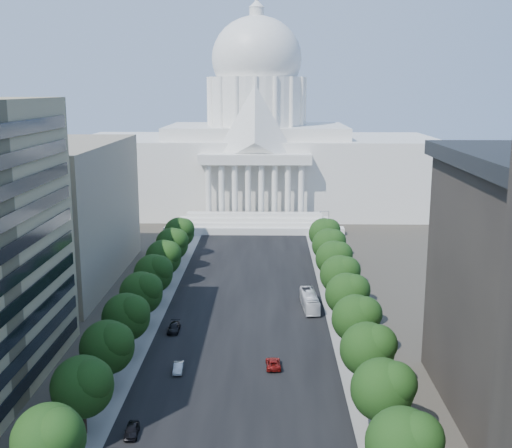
# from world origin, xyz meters

# --- Properties ---
(road_asphalt) EXTENTS (30.00, 260.00, 0.01)m
(road_asphalt) POSITION_xyz_m (0.00, 90.00, 0.00)
(road_asphalt) COLOR black
(road_asphalt) RESTS_ON ground
(sidewalk_left) EXTENTS (8.00, 260.00, 0.02)m
(sidewalk_left) POSITION_xyz_m (-19.00, 90.00, 0.00)
(sidewalk_left) COLOR gray
(sidewalk_left) RESTS_ON ground
(sidewalk_right) EXTENTS (8.00, 260.00, 0.02)m
(sidewalk_right) POSITION_xyz_m (19.00, 90.00, 0.00)
(sidewalk_right) COLOR gray
(sidewalk_right) RESTS_ON ground
(capitol) EXTENTS (120.00, 56.00, 73.00)m
(capitol) POSITION_xyz_m (0.00, 184.89, 20.01)
(capitol) COLOR white
(capitol) RESTS_ON ground
(office_block_left_far) EXTENTS (38.00, 52.00, 30.00)m
(office_block_left_far) POSITION_xyz_m (-48.00, 100.00, 15.00)
(office_block_left_far) COLOR gray
(office_block_left_far) RESTS_ON ground
(tree_l_b) EXTENTS (7.79, 7.60, 9.97)m
(tree_l_b) POSITION_xyz_m (-17.66, 23.81, 6.45)
(tree_l_b) COLOR #33261C
(tree_l_b) RESTS_ON ground
(tree_l_c) EXTENTS (7.79, 7.60, 9.97)m
(tree_l_c) POSITION_xyz_m (-17.66, 35.81, 6.45)
(tree_l_c) COLOR #33261C
(tree_l_c) RESTS_ON ground
(tree_l_d) EXTENTS (7.79, 7.60, 9.97)m
(tree_l_d) POSITION_xyz_m (-17.66, 47.81, 6.45)
(tree_l_d) COLOR #33261C
(tree_l_d) RESTS_ON ground
(tree_l_e) EXTENTS (7.79, 7.60, 9.97)m
(tree_l_e) POSITION_xyz_m (-17.66, 59.81, 6.45)
(tree_l_e) COLOR #33261C
(tree_l_e) RESTS_ON ground
(tree_l_f) EXTENTS (7.79, 7.60, 9.97)m
(tree_l_f) POSITION_xyz_m (-17.66, 71.81, 6.45)
(tree_l_f) COLOR #33261C
(tree_l_f) RESTS_ON ground
(tree_l_g) EXTENTS (7.79, 7.60, 9.97)m
(tree_l_g) POSITION_xyz_m (-17.66, 83.81, 6.45)
(tree_l_g) COLOR #33261C
(tree_l_g) RESTS_ON ground
(tree_l_h) EXTENTS (7.79, 7.60, 9.97)m
(tree_l_h) POSITION_xyz_m (-17.66, 95.81, 6.45)
(tree_l_h) COLOR #33261C
(tree_l_h) RESTS_ON ground
(tree_l_i) EXTENTS (7.79, 7.60, 9.97)m
(tree_l_i) POSITION_xyz_m (-17.66, 107.81, 6.45)
(tree_l_i) COLOR #33261C
(tree_l_i) RESTS_ON ground
(tree_l_j) EXTENTS (7.79, 7.60, 9.97)m
(tree_l_j) POSITION_xyz_m (-17.66, 119.81, 6.45)
(tree_l_j) COLOR #33261C
(tree_l_j) RESTS_ON ground
(tree_r_b) EXTENTS (7.79, 7.60, 9.97)m
(tree_r_b) POSITION_xyz_m (18.34, 23.81, 6.45)
(tree_r_b) COLOR #33261C
(tree_r_b) RESTS_ON ground
(tree_r_c) EXTENTS (7.79, 7.60, 9.97)m
(tree_r_c) POSITION_xyz_m (18.34, 35.81, 6.45)
(tree_r_c) COLOR #33261C
(tree_r_c) RESTS_ON ground
(tree_r_d) EXTENTS (7.79, 7.60, 9.97)m
(tree_r_d) POSITION_xyz_m (18.34, 47.81, 6.45)
(tree_r_d) COLOR #33261C
(tree_r_d) RESTS_ON ground
(tree_r_e) EXTENTS (7.79, 7.60, 9.97)m
(tree_r_e) POSITION_xyz_m (18.34, 59.81, 6.45)
(tree_r_e) COLOR #33261C
(tree_r_e) RESTS_ON ground
(tree_r_f) EXTENTS (7.79, 7.60, 9.97)m
(tree_r_f) POSITION_xyz_m (18.34, 71.81, 6.45)
(tree_r_f) COLOR #33261C
(tree_r_f) RESTS_ON ground
(tree_r_g) EXTENTS (7.79, 7.60, 9.97)m
(tree_r_g) POSITION_xyz_m (18.34, 83.81, 6.45)
(tree_r_g) COLOR #33261C
(tree_r_g) RESTS_ON ground
(tree_r_h) EXTENTS (7.79, 7.60, 9.97)m
(tree_r_h) POSITION_xyz_m (18.34, 95.81, 6.45)
(tree_r_h) COLOR #33261C
(tree_r_h) RESTS_ON ground
(tree_r_i) EXTENTS (7.79, 7.60, 9.97)m
(tree_r_i) POSITION_xyz_m (18.34, 107.81, 6.45)
(tree_r_i) COLOR #33261C
(tree_r_i) RESTS_ON ground
(tree_r_j) EXTENTS (7.79, 7.60, 9.97)m
(tree_r_j) POSITION_xyz_m (18.34, 119.81, 6.45)
(tree_r_j) COLOR #33261C
(tree_r_j) RESTS_ON ground
(streetlight_b) EXTENTS (2.61, 0.44, 9.00)m
(streetlight_b) POSITION_xyz_m (19.90, 35.00, 5.82)
(streetlight_b) COLOR gray
(streetlight_b) RESTS_ON ground
(streetlight_c) EXTENTS (2.61, 0.44, 9.00)m
(streetlight_c) POSITION_xyz_m (19.90, 60.00, 5.82)
(streetlight_c) COLOR gray
(streetlight_c) RESTS_ON ground
(streetlight_d) EXTENTS (2.61, 0.44, 9.00)m
(streetlight_d) POSITION_xyz_m (19.90, 85.00, 5.82)
(streetlight_d) COLOR gray
(streetlight_d) RESTS_ON ground
(streetlight_e) EXTENTS (2.61, 0.44, 9.00)m
(streetlight_e) POSITION_xyz_m (19.90, 110.00, 5.82)
(streetlight_e) COLOR gray
(streetlight_e) RESTS_ON ground
(streetlight_f) EXTENTS (2.61, 0.44, 9.00)m
(streetlight_f) POSITION_xyz_m (19.90, 135.00, 5.82)
(streetlight_f) COLOR gray
(streetlight_f) RESTS_ON ground
(car_dark_a) EXTENTS (1.85, 4.07, 1.35)m
(car_dark_a) POSITION_xyz_m (-12.14, 35.63, 0.68)
(car_dark_a) COLOR black
(car_dark_a) RESTS_ON ground
(car_silver) EXTENTS (1.54, 3.94, 1.28)m
(car_silver) POSITION_xyz_m (-8.98, 53.54, 0.64)
(car_silver) COLOR #B5B8BD
(car_silver) RESTS_ON ground
(car_red) EXTENTS (2.39, 4.77, 1.30)m
(car_red) POSITION_xyz_m (5.14, 55.34, 0.65)
(car_red) COLOR maroon
(car_red) RESTS_ON ground
(car_dark_b) EXTENTS (1.95, 4.76, 1.38)m
(car_dark_b) POSITION_xyz_m (-12.02, 69.60, 0.69)
(car_dark_b) COLOR black
(car_dark_b) RESTS_ON ground
(city_bus) EXTENTS (3.33, 11.30, 3.11)m
(city_bus) POSITION_xyz_m (12.24, 82.03, 1.55)
(city_bus) COLOR white
(city_bus) RESTS_ON ground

